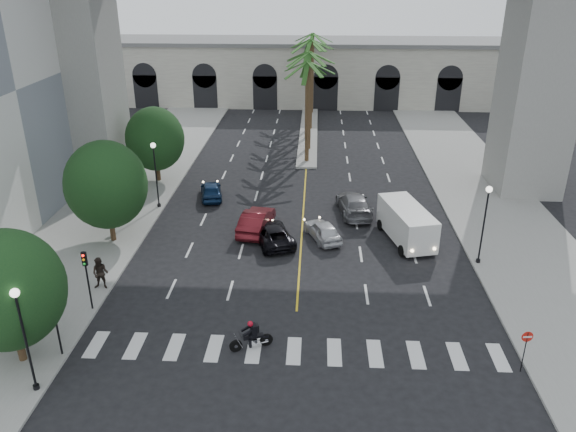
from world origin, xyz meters
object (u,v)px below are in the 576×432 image
object	(u,v)px
car_a	(323,230)
car_d	(354,204)
cargo_van	(407,223)
pedestrian_a	(44,278)
lamp_post_right	(485,218)
traffic_signal_far	(86,271)
car_e	(211,190)
car_b	(256,221)
lamp_post_left_far	(155,170)
pedestrian_b	(100,273)
lamp_post_left_near	(24,332)
motorcycle_rider	(252,336)
do_not_enter_sign	(526,343)
traffic_signal_near	(54,313)

from	to	relation	value
car_a	car_d	world-z (taller)	car_d
cargo_van	pedestrian_a	bearing A→B (deg)	-173.69
lamp_post_right	pedestrian_a	bearing A→B (deg)	-169.13
traffic_signal_far	car_a	size ratio (longest dim) A/B	0.92
car_e	car_b	bearing A→B (deg)	113.19
lamp_post_left_far	pedestrian_a	distance (m)	13.54
traffic_signal_far	pedestrian_b	distance (m)	2.56
cargo_van	lamp_post_right	bearing A→B (deg)	-50.49
lamp_post_left_near	motorcycle_rider	size ratio (longest dim) A/B	2.53
car_a	car_b	world-z (taller)	car_b
pedestrian_a	traffic_signal_far	bearing A→B (deg)	-27.57
lamp_post_left_near	do_not_enter_sign	bearing A→B (deg)	6.47
car_d	pedestrian_b	xyz separation A→B (m)	(-15.40, -12.09, 0.34)
motorcycle_rider	car_b	size ratio (longest dim) A/B	0.43
car_d	motorcycle_rider	bearing A→B (deg)	63.78
traffic_signal_near	car_a	size ratio (longest dim) A/B	0.92
lamp_post_left_near	lamp_post_right	size ratio (longest dim) A/B	1.00
car_b	cargo_van	distance (m)	10.56
lamp_post_left_far	car_d	size ratio (longest dim) A/B	0.98
car_a	lamp_post_left_near	bearing A→B (deg)	30.00
car_b	cargo_van	size ratio (longest dim) A/B	0.79
lamp_post_left_near	traffic_signal_near	xyz separation A→B (m)	(0.10, 2.50, -0.71)
lamp_post_left_near	car_e	bearing A→B (deg)	80.85
car_a	cargo_van	size ratio (longest dim) A/B	0.64
lamp_post_right	car_e	world-z (taller)	lamp_post_right
pedestrian_b	lamp_post_right	bearing A→B (deg)	10.37
lamp_post_right	motorcycle_rider	xyz separation A→B (m)	(-13.47, -9.38, -2.49)
pedestrian_b	car_b	bearing A→B (deg)	45.69
lamp_post_left_near	pedestrian_a	size ratio (longest dim) A/B	2.91
lamp_post_left_far	car_d	xyz separation A→B (m)	(15.30, -0.26, -2.43)
car_b	traffic_signal_far	bearing A→B (deg)	62.01
motorcycle_rider	car_a	bearing A→B (deg)	52.81
car_e	lamp_post_left_far	bearing A→B (deg)	19.51
traffic_signal_far	car_d	world-z (taller)	traffic_signal_far
lamp_post_left_near	cargo_van	world-z (taller)	lamp_post_left_near
car_a	lamp_post_left_far	bearing A→B (deg)	-42.02
lamp_post_left_near	motorcycle_rider	bearing A→B (deg)	21.23
traffic_signal_far	car_d	size ratio (longest dim) A/B	0.67
motorcycle_rider	car_e	world-z (taller)	motorcycle_rider
car_a	do_not_enter_sign	xyz separation A→B (m)	(9.22, -13.63, 0.96)
pedestrian_a	do_not_enter_sign	size ratio (longest dim) A/B	0.82
car_d	pedestrian_a	distance (m)	22.43
pedestrian_a	car_a	bearing A→B (deg)	24.09
lamp_post_right	do_not_enter_sign	bearing A→B (deg)	-93.70
car_b	do_not_enter_sign	world-z (taller)	do_not_enter_sign
traffic_signal_near	pedestrian_a	world-z (taller)	traffic_signal_near
pedestrian_b	lamp_post_left_far	bearing A→B (deg)	89.15
car_e	cargo_van	xyz separation A→B (m)	(14.85, -7.23, 0.70)
lamp_post_left_far	motorcycle_rider	distance (m)	19.88
car_a	car_b	distance (m)	4.90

